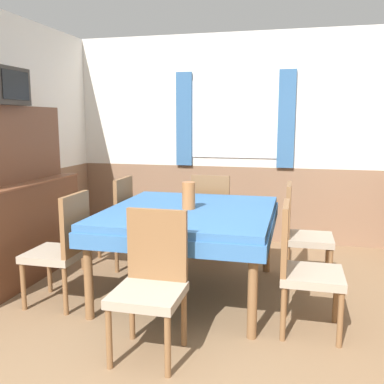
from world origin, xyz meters
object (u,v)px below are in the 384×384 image
object	(u,v)px
chair_right_near	(302,265)
chair_right_far	(301,231)
dining_table	(190,220)
chair_left_near	(63,246)
chair_left_far	(113,219)
tv	(2,86)
chair_head_window	(212,214)
chair_head_near	(151,279)
vase	(189,196)
sideboard	(15,208)

from	to	relation	value
chair_right_near	chair_right_far	xyz separation A→B (m)	(0.00, 1.00, 0.00)
dining_table	chair_left_near	xyz separation A→B (m)	(-0.96, -0.50, -0.16)
chair_left_far	tv	bearing A→B (deg)	133.53
chair_right_near	chair_left_far	xyz separation A→B (m)	(-1.93, 1.00, 0.00)
chair_head_window	tv	bearing A→B (deg)	-144.08
chair_head_window	chair_right_far	xyz separation A→B (m)	(0.96, -0.54, 0.00)
chair_left_near	chair_right_far	world-z (taller)	same
tv	chair_right_near	bearing A→B (deg)	-6.88
chair_head_near	tv	xyz separation A→B (m)	(-1.68, 0.86, 1.33)
chair_head_window	chair_right_far	size ratio (longest dim) A/B	1.00
tv	dining_table	bearing A→B (deg)	6.13
chair_head_window	chair_left_far	size ratio (longest dim) A/B	1.00
chair_left_far	vase	bearing A→B (deg)	-117.89
chair_head_near	chair_left_near	bearing A→B (deg)	-29.11
sideboard	tv	bearing A→B (deg)	-72.01
vase	dining_table	bearing A→B (deg)	28.41
chair_left_near	sideboard	size ratio (longest dim) A/B	0.57
dining_table	chair_head_window	bearing A→B (deg)	90.00
chair_head_window	vase	distance (m)	1.11
chair_head_near	chair_right_near	xyz separation A→B (m)	(0.96, 0.54, 0.00)
chair_left_far	chair_right_far	distance (m)	1.93
tv	vase	world-z (taller)	tv
chair_left_near	chair_right_far	size ratio (longest dim) A/B	1.00
chair_right_far	vase	bearing A→B (deg)	-62.61
sideboard	vase	xyz separation A→B (m)	(1.71, 0.07, 0.18)
chair_right_near	chair_left_near	bearing A→B (deg)	-90.00
chair_right_near	tv	bearing A→B (deg)	-96.88
chair_head_window	tv	distance (m)	2.47
chair_head_near	chair_left_far	size ratio (longest dim) A/B	1.00
chair_head_near	chair_left_near	distance (m)	1.10
dining_table	chair_right_near	world-z (taller)	chair_right_near
chair_left_far	sideboard	xyz separation A→B (m)	(-0.75, -0.57, 0.20)
chair_right_far	sideboard	bearing A→B (deg)	-77.96
chair_right_near	vase	xyz separation A→B (m)	(-0.97, 0.49, 0.38)
chair_head_window	dining_table	bearing A→B (deg)	-90.00
dining_table	chair_right_near	distance (m)	1.10
dining_table	chair_left_far	world-z (taller)	chair_left_far
chair_right_near	tv	distance (m)	2.98
chair_head_near	chair_left_near	world-z (taller)	same
chair_left_far	chair_left_near	bearing A→B (deg)	-180.00
chair_head_window	tv	world-z (taller)	tv
chair_head_near	sideboard	world-z (taller)	sideboard
chair_head_near	chair_right_far	bearing A→B (deg)	-122.13
vase	chair_right_near	bearing A→B (deg)	-26.88
chair_left_near	tv	xyz separation A→B (m)	(-0.72, 0.32, 1.33)
dining_table	chair_head_near	distance (m)	1.05
chair_head_window	chair_right_far	distance (m)	1.10
dining_table	chair_right_far	size ratio (longest dim) A/B	1.68
dining_table	tv	world-z (taller)	tv
chair_head_near	chair_head_window	xyz separation A→B (m)	(0.00, 2.07, 0.00)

